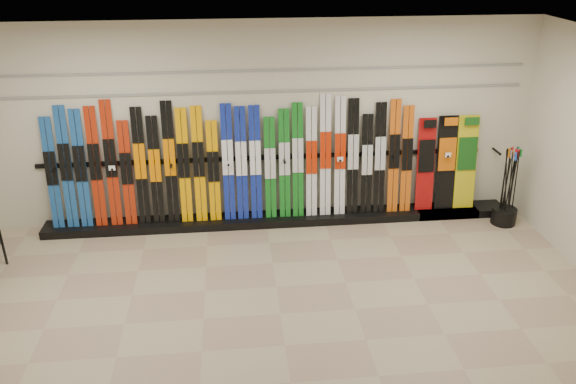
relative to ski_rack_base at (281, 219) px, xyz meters
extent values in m
plane|color=gray|center=(-0.22, -2.28, -0.06)|extent=(8.00, 8.00, 0.00)
plane|color=beige|center=(-0.22, 0.22, 1.44)|extent=(8.00, 0.00, 8.00)
plane|color=silver|center=(-0.22, -2.28, 2.94)|extent=(8.00, 8.00, 0.00)
cube|color=black|center=(0.00, 0.00, 0.00)|extent=(8.00, 0.40, 0.12)
cube|color=#194A8D|center=(-3.27, 0.06, 0.87)|extent=(0.17, 0.24, 1.62)
cube|color=#194A8D|center=(-3.06, 0.07, 0.94)|extent=(0.17, 0.27, 1.77)
cube|color=#194A8D|center=(-2.87, 0.07, 0.92)|extent=(0.17, 0.26, 1.72)
cube|color=#A1220B|center=(-2.66, 0.07, 0.93)|extent=(0.17, 0.26, 1.75)
cube|color=#A1220B|center=(-2.44, 0.08, 0.97)|extent=(0.17, 0.27, 1.83)
cube|color=#A1220B|center=(-2.23, 0.06, 0.83)|extent=(0.17, 0.23, 1.54)
cube|color=black|center=(-2.03, 0.07, 0.92)|extent=(0.17, 0.26, 1.72)
cube|color=black|center=(-1.82, 0.06, 0.85)|extent=(0.17, 0.24, 1.59)
cube|color=black|center=(-1.60, 0.08, 0.95)|extent=(0.17, 0.27, 1.79)
cube|color=#EB9B00|center=(-1.41, 0.07, 0.90)|extent=(0.17, 0.25, 1.69)
cube|color=#EB9B00|center=(-1.19, 0.07, 0.91)|extent=(0.17, 0.26, 1.71)
cube|color=#EB9B00|center=(-0.99, 0.06, 0.81)|extent=(0.17, 0.23, 1.50)
cube|color=navy|center=(-0.77, 0.07, 0.92)|extent=(0.17, 0.26, 1.73)
cube|color=navy|center=(-0.58, 0.07, 0.90)|extent=(0.17, 0.25, 1.69)
cube|color=navy|center=(-0.37, 0.07, 0.91)|extent=(0.17, 0.25, 1.70)
cube|color=#15701D|center=(-0.15, 0.06, 0.82)|extent=(0.17, 0.23, 1.52)
cube|color=#15701D|center=(0.06, 0.07, 0.88)|extent=(0.17, 0.25, 1.63)
cube|color=#15701D|center=(0.26, 0.07, 0.92)|extent=(0.17, 0.26, 1.71)
cube|color=silver|center=(0.46, 0.07, 0.88)|extent=(0.17, 0.25, 1.65)
cube|color=silver|center=(0.67, 0.08, 0.97)|extent=(0.17, 0.27, 1.83)
cube|color=silver|center=(0.89, 0.08, 0.95)|extent=(0.17, 0.27, 1.79)
cube|color=black|center=(1.09, 0.07, 0.93)|extent=(0.17, 0.26, 1.75)
cube|color=black|center=(1.31, 0.06, 0.82)|extent=(0.17, 0.23, 1.52)
cube|color=black|center=(1.50, 0.07, 0.90)|extent=(0.17, 0.25, 1.68)
cube|color=#C45310|center=(1.72, 0.07, 0.92)|extent=(0.17, 0.26, 1.72)
cube|color=#C45310|center=(1.92, 0.06, 0.87)|extent=(0.17, 0.25, 1.62)
cube|color=#990C0C|center=(2.23, 0.07, 0.77)|extent=(0.27, 0.22, 1.43)
cube|color=black|center=(2.54, 0.07, 0.78)|extent=(0.30, 0.23, 1.45)
cube|color=gold|center=(2.87, 0.07, 0.78)|extent=(0.32, 0.22, 1.45)
cylinder|color=black|center=(3.38, -0.38, 0.07)|extent=(0.37, 0.37, 0.25)
cylinder|color=black|center=(3.39, -0.36, 0.55)|extent=(0.04, 0.03, 1.18)
cylinder|color=black|center=(3.31, -0.41, 0.55)|extent=(0.02, 0.03, 1.18)
cylinder|color=black|center=(3.33, -0.50, 0.55)|extent=(0.09, 0.07, 1.18)
cylinder|color=black|center=(3.48, -0.37, 0.55)|extent=(0.10, 0.05, 1.18)
cylinder|color=black|center=(3.39, -0.27, 0.55)|extent=(0.11, 0.08, 1.18)
cylinder|color=black|center=(3.30, -0.34, 0.55)|extent=(0.06, 0.03, 1.18)
cylinder|color=black|center=(3.43, -0.36, 0.55)|extent=(0.03, 0.10, 1.18)
cylinder|color=black|center=(3.48, -0.29, 0.55)|extent=(0.03, 0.08, 1.18)
cylinder|color=black|center=(3.42, -0.38, 0.55)|extent=(0.09, 0.15, 1.17)
cylinder|color=black|center=(3.32, -0.33, 0.55)|extent=(0.08, 0.04, 1.18)
cylinder|color=black|center=(3.31, -0.41, 0.55)|extent=(0.13, 0.12, 1.17)
cube|color=gray|center=(-0.22, 0.20, 1.94)|extent=(7.60, 0.02, 0.03)
cube|color=gray|center=(-0.22, 0.20, 2.24)|extent=(7.60, 0.02, 0.03)
camera|label=1|loc=(-0.69, -7.61, 3.97)|focal=35.00mm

